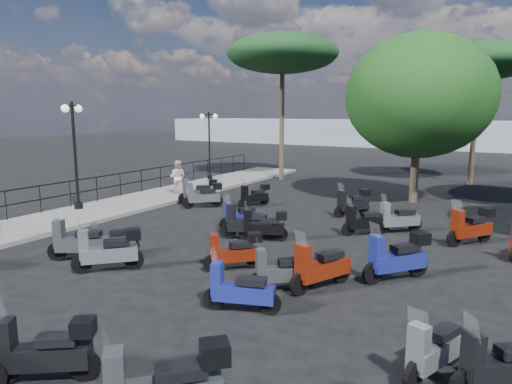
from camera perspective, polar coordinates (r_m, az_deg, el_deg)
The scene contains 31 objects.
ground at distance 13.55m, azimuth -8.60°, elevation -7.52°, with size 120.00×120.00×0.00m, color black.
sidewalk at distance 20.01m, azimuth -17.80°, elevation -1.93°, with size 3.00×30.00×0.15m, color #625E5D.
railing at distance 20.71m, azimuth -20.74°, elevation 0.61°, with size 0.04×26.04×1.10m.
lamp_post_1 at distance 19.64m, azimuth -21.72°, elevation 5.06°, with size 0.65×1.20×4.29m.
lamp_post_2 at distance 26.69m, azimuth -5.87°, elevation 6.35°, with size 0.60×1.08×3.88m.
pedestrian_far at distance 22.08m, azimuth -9.76°, elevation 1.83°, with size 0.79×0.61×1.62m, color beige.
scooter_3 at distance 13.79m, azimuth -17.66°, elevation -5.76°, with size 1.05×1.21×1.21m.
scooter_4 at distance 20.41m, azimuth -7.17°, elevation 0.02°, with size 1.47×1.29×1.42m.
scooter_5 at distance 19.52m, azimuth -6.62°, elevation -0.46°, with size 1.32×1.38×1.38m.
scooter_7 at distance 12.36m, azimuth -17.96°, elevation -7.02°, with size 1.39×1.40×1.43m.
scooter_8 at distance 13.50m, azimuth -21.25°, elevation -5.93°, with size 1.62×1.08×1.45m.
scooter_9 at distance 14.62m, azimuth -1.12°, elevation -4.03°, with size 1.75×0.86×1.45m.
scooter_10 at distance 14.49m, azimuth 0.97°, elevation -4.28°, with size 1.52×0.78×1.26m.
scooter_11 at distance 19.64m, azimuth -0.20°, elevation -0.50°, with size 0.86×1.43×1.23m.
scooter_14 at distance 9.52m, azimuth -2.07°, elevation -12.24°, with size 1.59×0.74×1.31m.
scooter_15 at distance 11.91m, azimuth -2.77°, elevation -7.50°, with size 1.22×1.23×1.26m.
scooter_16 at distance 15.96m, azimuth -2.01°, elevation -3.09°, with size 1.06×1.29×1.25m.
scooter_17 at distance 18.29m, azimuth 12.00°, elevation -1.38°, with size 1.06×1.50×1.34m.
scooter_18 at distance 7.93m, azimuth -24.90°, elevation -17.67°, with size 1.42×1.10×1.31m.
scooter_20 at distance 10.73m, azimuth 8.02°, elevation -9.39°, with size 0.96×1.72×1.47m.
scooter_21 at distance 10.60m, azimuth 3.06°, elevation -9.93°, with size 1.27×1.12×1.27m.
scooter_22 at distance 15.59m, azimuth 13.25°, elevation -3.62°, with size 1.19×1.25×1.30m.
scooter_23 at distance 16.14m, azimuth 17.32°, elevation -3.27°, with size 1.30×1.25×1.35m.
scooter_25 at distance 7.91m, azimuth 21.40°, elevation -17.94°, with size 0.77×1.51×1.26m.
scooter_26 at distance 7.85m, azimuth 28.63°, elevation -18.36°, with size 1.33×1.18×1.29m.
scooter_27 at distance 11.67m, azimuth 17.24°, elevation -7.86°, with size 1.31×1.57×1.49m.
scooter_29 at distance 15.56m, azimuth 25.27°, elevation -3.97°, with size 1.22×1.59×1.46m.
broadleaf_tree at distance 21.58m, azimuth 19.73°, elevation 11.23°, with size 6.40×6.40×7.45m.
pine_0 at distance 28.28m, azimuth 26.19°, elevation 14.45°, with size 5.94×5.94×7.78m.
pine_2 at distance 27.56m, azimuth 3.33°, elevation 16.84°, with size 6.49×6.49×8.49m.
distant_hills at distance 55.68m, azimuth 21.93°, elevation 6.70°, with size 70.00×8.00×3.00m, color gray.
Camera 1 is at (8.16, -10.02, 4.06)m, focal length 32.00 mm.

